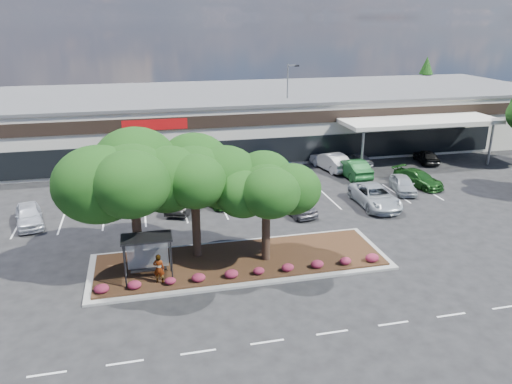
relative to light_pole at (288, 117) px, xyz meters
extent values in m
plane|color=black|center=(-7.90, -27.18, -4.32)|extent=(160.00, 160.00, 0.00)
cube|color=beige|center=(-7.90, 6.82, -1.32)|extent=(80.00, 20.00, 6.00)
cube|color=#515254|center=(-7.90, 6.82, 1.78)|extent=(80.40, 20.40, 0.30)
cube|color=black|center=(-7.90, -3.23, 0.48)|extent=(80.00, 0.25, 1.20)
cube|color=black|center=(-7.90, -3.23, -2.72)|extent=(60.00, 0.18, 2.60)
cube|color=#B10C0F|center=(-13.90, -3.30, 0.48)|extent=(6.00, 0.12, 1.00)
cube|color=beige|center=(12.10, -5.68, 0.08)|extent=(16.00, 5.00, 0.40)
cylinder|color=gray|center=(5.10, -7.68, -2.22)|extent=(0.24, 0.24, 4.20)
cylinder|color=gray|center=(19.10, -7.68, -2.22)|extent=(0.24, 0.24, 4.20)
cube|color=gray|center=(-9.90, -23.18, -4.24)|extent=(18.00, 6.00, 0.15)
cube|color=#422E16|center=(-9.90, -23.18, -4.12)|extent=(17.20, 5.20, 0.12)
cube|color=silver|center=(-19.90, -31.18, -4.31)|extent=(1.60, 0.12, 0.01)
cube|color=silver|center=(-16.70, -31.18, -4.31)|extent=(1.60, 0.12, 0.01)
cube|color=silver|center=(-13.50, -31.18, -4.31)|extent=(1.60, 0.12, 0.01)
cube|color=silver|center=(-10.30, -31.18, -4.31)|extent=(1.60, 0.12, 0.01)
cube|color=silver|center=(-7.10, -31.18, -4.31)|extent=(1.60, 0.12, 0.01)
cube|color=silver|center=(-3.90, -31.18, -4.31)|extent=(1.60, 0.12, 0.01)
cube|color=silver|center=(-0.70, -31.18, -4.31)|extent=(1.60, 0.12, 0.01)
cube|color=silver|center=(2.50, -31.18, -4.31)|extent=(1.60, 0.12, 0.01)
cube|color=silver|center=(-24.40, -13.68, -4.31)|extent=(0.12, 5.00, 0.01)
cube|color=silver|center=(-21.40, -13.68, -4.31)|extent=(0.12, 5.00, 0.01)
cube|color=silver|center=(-18.40, -13.68, -4.31)|extent=(0.12, 5.00, 0.01)
cube|color=silver|center=(-15.40, -13.68, -4.31)|extent=(0.12, 5.00, 0.01)
cube|color=silver|center=(-12.40, -13.68, -4.31)|extent=(0.12, 5.00, 0.01)
cube|color=silver|center=(-9.40, -13.68, -4.31)|extent=(0.12, 5.00, 0.01)
cube|color=silver|center=(-6.40, -13.68, -4.31)|extent=(0.12, 5.00, 0.01)
cube|color=silver|center=(-3.40, -13.68, -4.31)|extent=(0.12, 5.00, 0.01)
cube|color=silver|center=(-0.40, -13.68, -4.31)|extent=(0.12, 5.00, 0.01)
cube|color=silver|center=(2.60, -13.68, -4.31)|extent=(0.12, 5.00, 0.01)
cube|color=silver|center=(5.60, -13.68, -4.31)|extent=(0.12, 5.00, 0.01)
cube|color=silver|center=(8.60, -13.68, -4.31)|extent=(0.12, 5.00, 0.01)
cylinder|color=black|center=(-16.65, -23.73, -2.81)|extent=(0.08, 0.08, 2.50)
cylinder|color=black|center=(-14.15, -23.73, -2.81)|extent=(0.08, 0.08, 2.50)
cylinder|color=black|center=(-16.65, -25.03, -2.81)|extent=(0.08, 0.08, 2.50)
cylinder|color=black|center=(-14.15, -25.03, -2.81)|extent=(0.08, 0.08, 2.50)
cube|color=black|center=(-15.40, -24.38, -1.52)|extent=(2.75, 1.55, 0.10)
cube|color=silver|center=(-15.40, -23.73, -2.68)|extent=(2.30, 0.03, 2.00)
cube|color=black|center=(-15.40, -24.13, -3.61)|extent=(2.00, 0.35, 0.06)
cone|color=#173610|center=(26.10, 16.82, 0.18)|extent=(3.96, 3.96, 9.00)
imported|color=#594C47|center=(-14.86, -24.91, -3.20)|extent=(0.72, 0.57, 1.72)
cube|color=gray|center=(-0.10, 0.04, -4.12)|extent=(0.50, 0.50, 0.40)
cylinder|color=gray|center=(-0.10, 0.04, 0.76)|extent=(0.14, 0.14, 9.35)
cube|color=gray|center=(0.32, -0.13, 5.28)|extent=(0.92, 0.54, 0.14)
cube|color=black|center=(0.78, -0.31, 5.21)|extent=(0.53, 0.45, 0.18)
imported|color=silver|center=(-23.54, -13.89, -3.56)|extent=(2.73, 4.72, 1.51)
imported|color=#175021|center=(-19.33, -11.27, -3.54)|extent=(2.72, 4.83, 1.55)
imported|color=black|center=(-12.37, -13.27, -3.54)|extent=(3.35, 5.02, 1.57)
imported|color=#1B5317|center=(-9.90, -12.61, -3.55)|extent=(3.41, 4.84, 1.53)
imported|color=#5B5C63|center=(-5.71, -11.66, -3.49)|extent=(3.52, 5.31, 1.65)
imported|color=#5C5B62|center=(-4.13, -15.95, -3.55)|extent=(2.73, 4.82, 1.55)
imported|color=#B0B8BC|center=(2.46, -16.04, -3.51)|extent=(2.84, 5.88, 1.61)
imported|color=#A0A6AC|center=(6.32, -13.47, -3.62)|extent=(2.59, 4.40, 1.40)
imported|color=#164114|center=(8.42, -12.36, -3.62)|extent=(3.53, 5.22, 1.40)
imported|color=#653303|center=(-16.64, -6.55, -3.47)|extent=(4.10, 6.57, 1.69)
imported|color=#A01300|center=(-17.25, -6.94, -3.65)|extent=(3.23, 4.96, 1.34)
imported|color=black|center=(-8.40, -9.27, -3.56)|extent=(3.12, 4.78, 1.51)
imported|color=brown|center=(-11.05, -5.86, -3.55)|extent=(4.04, 5.70, 1.53)
imported|color=navy|center=(-2.65, -7.23, -3.53)|extent=(3.24, 5.92, 1.57)
imported|color=silver|center=(2.73, -5.77, -3.46)|extent=(2.81, 5.48, 1.72)
imported|color=#174C1F|center=(3.83, -8.44, -3.46)|extent=(2.05, 5.30, 1.72)
imported|color=#5B5A61|center=(5.94, -5.15, -3.65)|extent=(1.85, 4.05, 1.35)
imported|color=black|center=(13.23, -5.76, -3.63)|extent=(2.33, 4.29, 1.38)
camera|label=1|loc=(-15.29, -50.01, 9.87)|focal=35.00mm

